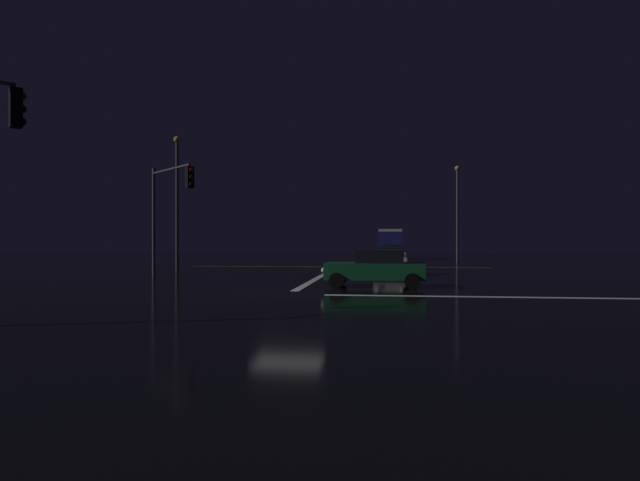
% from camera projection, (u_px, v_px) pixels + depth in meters
% --- Properties ---
extents(ground, '(120.00, 120.00, 0.10)m').
position_uv_depth(ground, '(288.00, 296.00, 20.13)').
color(ground, black).
extents(stop_line_north, '(0.35, 15.06, 0.01)m').
position_uv_depth(stop_line_north, '(318.00, 278.00, 28.83)').
color(stop_line_north, white).
rests_on(stop_line_north, ground).
extents(centre_line_ns, '(22.00, 0.15, 0.01)m').
position_uv_depth(centre_line_ns, '(337.00, 267.00, 40.35)').
color(centre_line_ns, yellow).
rests_on(centre_line_ns, ground).
extents(crosswalk_bar_east, '(15.06, 0.40, 0.01)m').
position_uv_depth(crosswalk_bar_east, '(541.00, 297.00, 19.07)').
color(crosswalk_bar_east, white).
rests_on(crosswalk_bar_east, ground).
extents(sedan_silver, '(2.02, 4.33, 1.57)m').
position_uv_depth(sedan_silver, '(390.00, 261.00, 31.38)').
color(sedan_silver, '#B7B7BC').
rests_on(sedan_silver, ground).
extents(sedan_red, '(2.02, 4.33, 1.57)m').
position_uv_depth(sedan_red, '(391.00, 257.00, 37.86)').
color(sedan_red, maroon).
rests_on(sedan_red, ground).
extents(sedan_white, '(2.02, 4.33, 1.57)m').
position_uv_depth(sedan_white, '(393.00, 255.00, 43.49)').
color(sedan_white, silver).
rests_on(sedan_white, ground).
extents(sedan_gray, '(2.02, 4.33, 1.57)m').
position_uv_depth(sedan_gray, '(392.00, 253.00, 49.15)').
color(sedan_gray, slate).
rests_on(sedan_gray, ground).
extents(box_truck, '(2.68, 8.28, 3.08)m').
position_uv_depth(box_truck, '(390.00, 242.00, 57.18)').
color(box_truck, navy).
rests_on(box_truck, ground).
extents(sedan_green_crossing, '(4.33, 2.02, 1.57)m').
position_uv_depth(sedan_green_crossing, '(376.00, 268.00, 23.49)').
color(sedan_green_crossing, '#14512D').
rests_on(sedan_green_crossing, ground).
extents(traffic_signal_nw, '(3.57, 3.57, 5.96)m').
position_uv_depth(traffic_signal_nw, '(168.00, 199.00, 28.72)').
color(traffic_signal_nw, '#4C4C51').
rests_on(traffic_signal_nw, ground).
extents(streetlamp_left_near, '(0.44, 0.44, 8.70)m').
position_uv_depth(streetlamp_left_near, '(177.00, 193.00, 35.56)').
color(streetlamp_left_near, '#424247').
rests_on(streetlamp_left_near, ground).
extents(streetlamp_right_far, '(0.44, 0.44, 8.59)m').
position_uv_depth(streetlamp_right_far, '(457.00, 206.00, 49.09)').
color(streetlamp_right_far, '#424247').
rests_on(streetlamp_right_far, ground).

